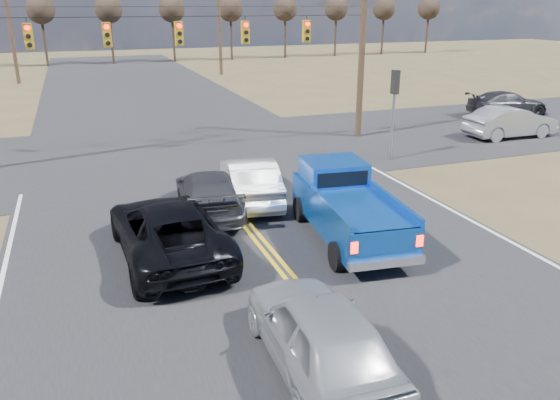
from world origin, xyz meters
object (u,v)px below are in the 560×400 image
object	(u,v)px
silver_suv	(320,334)
white_car_queue	(250,180)
pickup_truck	(347,206)
black_suv	(168,230)
cross_car_east_far	(507,104)
dgrey_car_queue	(209,192)
cross_car_east_near	(511,122)

from	to	relation	value
silver_suv	white_car_queue	world-z (taller)	silver_suv
pickup_truck	white_car_queue	size ratio (longest dim) A/B	1.19
black_suv	white_car_queue	size ratio (longest dim) A/B	1.20
cross_car_east_far	black_suv	bearing A→B (deg)	126.17
dgrey_car_queue	cross_car_east_far	world-z (taller)	cross_car_east_far
pickup_truck	dgrey_car_queue	size ratio (longest dim) A/B	1.16
white_car_queue	cross_car_east_near	bearing A→B (deg)	-155.05
black_suv	pickup_truck	bearing A→B (deg)	171.48
pickup_truck	cross_car_east_far	xyz separation A→B (m)	(17.85, 13.32, -0.26)
white_car_queue	dgrey_car_queue	bearing A→B (deg)	28.97
black_suv	cross_car_east_far	size ratio (longest dim) A/B	1.13
silver_suv	dgrey_car_queue	bearing A→B (deg)	-87.96
black_suv	silver_suv	bearing A→B (deg)	104.37
silver_suv	white_car_queue	bearing A→B (deg)	-97.58
pickup_truck	black_suv	distance (m)	5.12
cross_car_east_near	cross_car_east_far	world-z (taller)	cross_car_east_near
pickup_truck	dgrey_car_queue	world-z (taller)	pickup_truck
pickup_truck	dgrey_car_queue	xyz separation A→B (m)	(-3.28, 3.44, -0.28)
dgrey_car_queue	black_suv	bearing A→B (deg)	65.15
dgrey_car_queue	cross_car_east_far	size ratio (longest dim) A/B	0.96
cross_car_east_far	dgrey_car_queue	bearing A→B (deg)	122.09
pickup_truck	cross_car_east_near	xyz separation A→B (m)	(13.76, 8.56, -0.19)
white_car_queue	cross_car_east_far	xyz separation A→B (m)	(19.53, 9.29, -0.05)
black_suv	dgrey_car_queue	bearing A→B (deg)	-124.43
white_car_queue	cross_car_east_far	world-z (taller)	white_car_queue
white_car_queue	black_suv	bearing A→B (deg)	54.40
white_car_queue	dgrey_car_queue	distance (m)	1.71
white_car_queue	cross_car_east_near	size ratio (longest dim) A/B	0.97
white_car_queue	pickup_truck	bearing A→B (deg)	121.27
cross_car_east_near	silver_suv	bearing A→B (deg)	130.16
pickup_truck	white_car_queue	bearing A→B (deg)	119.26
pickup_truck	black_suv	world-z (taller)	pickup_truck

